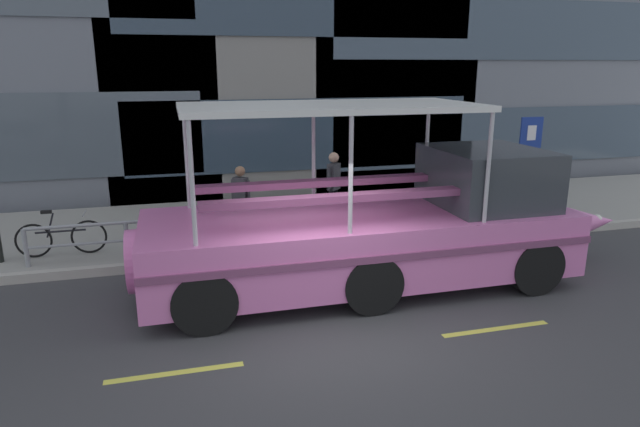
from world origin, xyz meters
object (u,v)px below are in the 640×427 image
object	(u,v)px
leaned_bicycle	(61,238)
pedestrian_near_bow	(474,176)
parking_sign	(529,151)
pedestrian_mid_left	(334,182)
pedestrian_mid_right	(241,195)
duck_tour_boat	(388,228)

from	to	relation	value
leaned_bicycle	pedestrian_near_bow	xyz separation A→B (m)	(9.61, 0.51, 0.67)
parking_sign	pedestrian_mid_left	bearing A→B (deg)	171.18
parking_sign	leaned_bicycle	bearing A→B (deg)	179.78
pedestrian_near_bow	pedestrian_mid_right	world-z (taller)	pedestrian_near_bow
pedestrian_near_bow	pedestrian_mid_left	bearing A→B (deg)	177.07
parking_sign	pedestrian_mid_right	distance (m)	7.09
leaned_bicycle	pedestrian_mid_left	bearing A→B (deg)	6.68
leaned_bicycle	parking_sign	bearing A→B (deg)	-0.22
duck_tour_boat	pedestrian_mid_right	distance (m)	3.66
parking_sign	leaned_bicycle	distance (m)	10.83
pedestrian_near_bow	pedestrian_mid_left	xyz separation A→B (m)	(-3.64, 0.19, 0.02)
leaned_bicycle	pedestrian_mid_right	size ratio (longest dim) A/B	1.06
parking_sign	duck_tour_boat	bearing A→B (deg)	-151.04
pedestrian_near_bow	parking_sign	bearing A→B (deg)	-26.06
pedestrian_mid_right	leaned_bicycle	bearing A→B (deg)	-177.48
parking_sign	pedestrian_mid_left	world-z (taller)	parking_sign
pedestrian_mid_left	pedestrian_mid_right	size ratio (longest dim) A/B	1.08
duck_tour_boat	pedestrian_mid_left	size ratio (longest dim) A/B	5.40
pedestrian_mid_right	duck_tour_boat	bearing A→B (deg)	-50.30
duck_tour_boat	pedestrian_near_bow	bearing A→B (deg)	41.44
parking_sign	pedestrian_near_bow	bearing A→B (deg)	153.94
leaned_bicycle	pedestrian_near_bow	distance (m)	9.64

